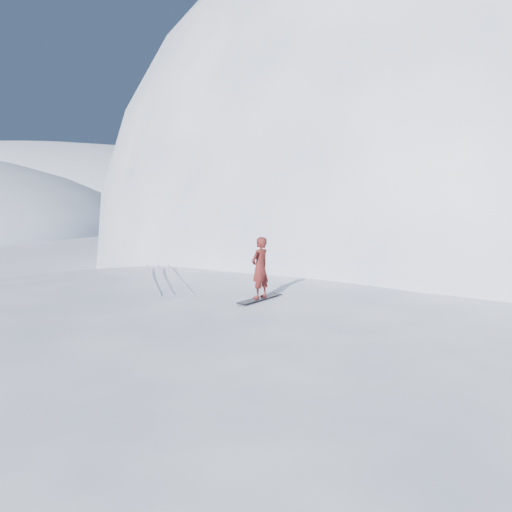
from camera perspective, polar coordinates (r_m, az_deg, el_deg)
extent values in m
plane|color=white|center=(12.68, -6.54, -17.32)|extent=(400.00, 400.00, 0.00)
ellipsoid|color=white|center=(15.48, -2.76, -12.54)|extent=(36.00, 28.00, 4.80)
ellipsoid|color=white|center=(43.77, 23.58, 0.02)|extent=(60.00, 56.00, 56.00)
ellipsoid|color=white|center=(33.46, 10.81, -1.65)|extent=(28.00, 24.00, 18.00)
ellipsoid|color=white|center=(128.04, -24.87, 4.58)|extent=(140.00, 90.00, 36.00)
ellipsoid|color=white|center=(11.63, -28.08, -20.64)|extent=(6.00, 5.40, 0.80)
ellipsoid|color=white|center=(11.19, 22.19, -21.48)|extent=(5.00, 4.50, 0.70)
ellipsoid|color=white|center=(18.41, -12.89, -9.40)|extent=(7.00, 6.30, 1.00)
ellipsoid|color=white|center=(17.80, 16.99, -10.15)|extent=(4.00, 3.60, 0.60)
cube|color=black|center=(13.04, 0.50, -5.32)|extent=(1.43, 1.40, 0.03)
imported|color=maroon|center=(12.87, 0.51, -1.47)|extent=(0.75, 0.74, 1.74)
cube|color=silver|center=(16.71, -12.83, -2.60)|extent=(1.14, 5.91, 0.04)
cube|color=silver|center=(16.67, -11.42, -2.59)|extent=(1.06, 5.93, 0.04)
cube|color=silver|center=(16.64, -9.68, -2.57)|extent=(1.23, 5.90, 0.04)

